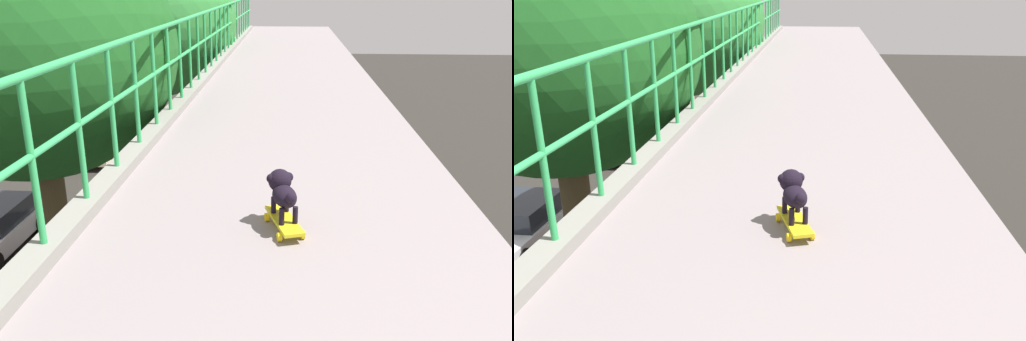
% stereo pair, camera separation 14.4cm
% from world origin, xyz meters
% --- Properties ---
extents(car_red_taxi_fifth, '(2.00, 4.46, 1.48)m').
position_xyz_m(car_red_taxi_fifth, '(-4.05, 9.18, 0.64)').
color(car_red_taxi_fifth, red).
rests_on(car_red_taxi_fifth, ground).
extents(city_bus, '(2.72, 10.88, 3.58)m').
position_xyz_m(city_bus, '(-7.79, 24.23, 2.01)').
color(city_bus, beige).
rests_on(city_bus, ground).
extents(roadside_tree_mid, '(3.90, 3.90, 8.70)m').
position_xyz_m(roadside_tree_mid, '(-2.18, 4.78, 6.88)').
color(roadside_tree_mid, '#4F4029').
rests_on(roadside_tree_mid, ground).
extents(roadside_tree_far, '(4.68, 4.68, 8.75)m').
position_xyz_m(roadside_tree_far, '(-2.51, 11.99, 6.72)').
color(roadside_tree_far, '#4F401F').
rests_on(roadside_tree_far, ground).
extents(toy_skateboard, '(0.29, 0.51, 0.08)m').
position_xyz_m(toy_skateboard, '(1.22, 1.20, 6.23)').
color(toy_skateboard, gold).
rests_on(toy_skateboard, overpass_deck).
extents(small_dog, '(0.24, 0.39, 0.31)m').
position_xyz_m(small_dog, '(1.21, 1.26, 6.43)').
color(small_dog, black).
rests_on(small_dog, toy_skateboard).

